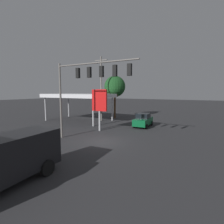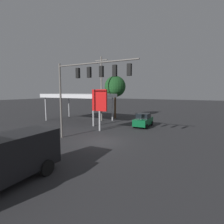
# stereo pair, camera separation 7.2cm
# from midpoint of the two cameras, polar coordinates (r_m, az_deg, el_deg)

# --- Properties ---
(ground_plane) EXTENTS (200.00, 200.00, 0.00)m
(ground_plane) POSITION_cam_midpoint_polar(r_m,az_deg,el_deg) (17.95, -3.07, -9.61)
(ground_plane) COLOR #2D2D30
(traffic_signal_assembly) EXTENTS (9.00, 0.43, 7.97)m
(traffic_signal_assembly) POSITION_cam_midpoint_polar(r_m,az_deg,el_deg) (17.24, -7.75, 10.46)
(traffic_signal_assembly) COLOR slate
(traffic_signal_assembly) RESTS_ON ground
(utility_pole) EXTENTS (2.40, 0.26, 10.84)m
(utility_pole) POSITION_cam_midpoint_polar(r_m,az_deg,el_deg) (30.03, -3.40, 7.97)
(utility_pole) COLOR slate
(utility_pole) RESTS_ON ground
(gas_station_canopy) EXTENTS (11.26, 6.94, 4.64)m
(gas_station_canopy) POSITION_cam_midpoint_polar(r_m,az_deg,el_deg) (30.67, -10.68, 5.20)
(gas_station_canopy) COLOR silver
(gas_station_canopy) RESTS_ON ground
(price_sign) EXTENTS (2.12, 0.27, 5.31)m
(price_sign) POSITION_cam_midpoint_polar(r_m,az_deg,el_deg) (22.26, -3.99, 3.27)
(price_sign) COLOR #B7B7BC
(price_sign) RESTS_ON ground
(sedan_waiting) EXTENTS (2.23, 4.48, 1.93)m
(sedan_waiting) POSITION_cam_midpoint_polar(r_m,az_deg,el_deg) (25.52, 10.27, -2.63)
(sedan_waiting) COLOR #0C592D
(sedan_waiting) RESTS_ON ground
(street_tree) EXTENTS (3.90, 3.90, 7.93)m
(street_tree) POSITION_cam_midpoint_polar(r_m,az_deg,el_deg) (32.74, 1.09, 8.28)
(street_tree) COLOR #4C331E
(street_tree) RESTS_ON ground
(fire_hydrant) EXTENTS (0.24, 0.24, 0.88)m
(fire_hydrant) POSITION_cam_midpoint_polar(r_m,az_deg,el_deg) (17.99, -22.74, -8.65)
(fire_hydrant) COLOR gold
(fire_hydrant) RESTS_ON ground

